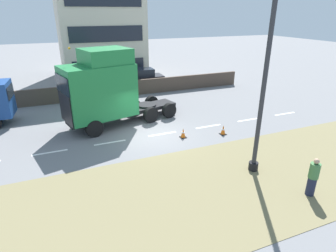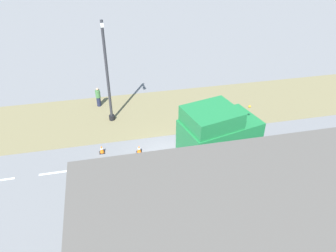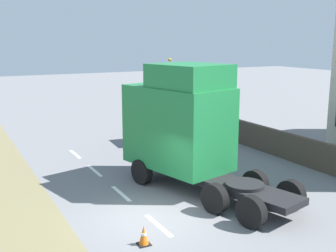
{
  "view_description": "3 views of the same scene",
  "coord_description": "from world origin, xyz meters",
  "px_view_note": "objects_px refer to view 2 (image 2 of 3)",
  "views": [
    {
      "loc": [
        -14.6,
        4.91,
        6.93
      ],
      "look_at": [
        -2.03,
        -0.24,
        1.37
      ],
      "focal_mm": 30.0,
      "sensor_mm": 36.0,
      "label": 1
    },
    {
      "loc": [
        16.55,
        -3.45,
        13.43
      ],
      "look_at": [
        -1.14,
        0.37,
        1.71
      ],
      "focal_mm": 35.0,
      "sensor_mm": 36.0,
      "label": 2
    },
    {
      "loc": [
        -5.55,
        -11.88,
        5.81
      ],
      "look_at": [
        0.89,
        0.31,
        2.97
      ],
      "focal_mm": 45.0,
      "sensor_mm": 36.0,
      "label": 3
    }
  ],
  "objects_px": {
    "lorry_cab": "(214,146)",
    "traffic_cone_lead": "(102,149)",
    "lamp_post": "(108,80)",
    "pedestrian": "(98,97)",
    "traffic_cone_trailing": "(139,149)"
  },
  "relations": [
    {
      "from": "lorry_cab",
      "to": "traffic_cone_lead",
      "type": "distance_m",
      "value": 7.8
    },
    {
      "from": "lamp_post",
      "to": "traffic_cone_lead",
      "type": "xyz_separation_m",
      "value": [
        4.02,
        -0.95,
        -3.16
      ]
    },
    {
      "from": "lorry_cab",
      "to": "traffic_cone_lead",
      "type": "height_order",
      "value": "lorry_cab"
    },
    {
      "from": "lamp_post",
      "to": "pedestrian",
      "type": "distance_m",
      "value": 3.74
    },
    {
      "from": "lamp_post",
      "to": "pedestrian",
      "type": "height_order",
      "value": "lamp_post"
    },
    {
      "from": "pedestrian",
      "to": "lorry_cab",
      "type": "bearing_deg",
      "value": 30.71
    },
    {
      "from": "lorry_cab",
      "to": "traffic_cone_lead",
      "type": "xyz_separation_m",
      "value": [
        -4.01,
        -6.32,
        -2.18
      ]
    },
    {
      "from": "traffic_cone_lead",
      "to": "pedestrian",
      "type": "bearing_deg",
      "value": 179.48
    },
    {
      "from": "pedestrian",
      "to": "traffic_cone_lead",
      "type": "relative_size",
      "value": 2.86
    },
    {
      "from": "lorry_cab",
      "to": "lamp_post",
      "type": "relative_size",
      "value": 1.02
    },
    {
      "from": "lorry_cab",
      "to": "lamp_post",
      "type": "distance_m",
      "value": 9.71
    },
    {
      "from": "lamp_post",
      "to": "traffic_cone_lead",
      "type": "relative_size",
      "value": 13.22
    },
    {
      "from": "pedestrian",
      "to": "traffic_cone_lead",
      "type": "bearing_deg",
      "value": -0.52
    },
    {
      "from": "pedestrian",
      "to": "traffic_cone_trailing",
      "type": "xyz_separation_m",
      "value": [
        7.03,
        2.38,
        -0.53
      ]
    },
    {
      "from": "lorry_cab",
      "to": "traffic_cone_lead",
      "type": "bearing_deg",
      "value": -136.43
    }
  ]
}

